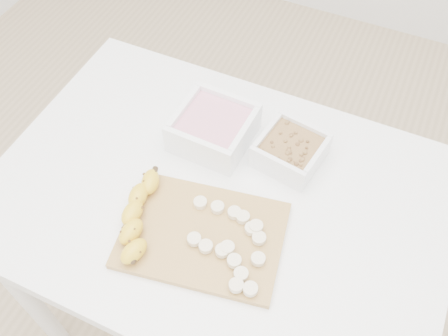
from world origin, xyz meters
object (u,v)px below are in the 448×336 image
at_px(table, 219,217).
at_px(banana, 138,217).
at_px(bowl_granola, 291,150).
at_px(cutting_board, 202,235).
at_px(bowl_yogurt, 214,127).

xyz_separation_m(table, banana, (-0.12, -0.14, 0.13)).
height_order(table, bowl_granola, bowl_granola).
xyz_separation_m(cutting_board, banana, (-0.13, -0.03, 0.03)).
xyz_separation_m(bowl_granola, cutting_board, (-0.09, -0.26, -0.03)).
distance_m(bowl_granola, cutting_board, 0.28).
relative_size(table, bowl_granola, 6.38).
distance_m(bowl_yogurt, banana, 0.28).
relative_size(cutting_board, banana, 1.51).
bearing_deg(cutting_board, bowl_granola, 70.71).
height_order(bowl_granola, cutting_board, bowl_granola).
bearing_deg(table, bowl_granola, 55.58).
bearing_deg(bowl_yogurt, bowl_granola, 5.39).
xyz_separation_m(table, bowl_yogurt, (-0.08, 0.14, 0.14)).
xyz_separation_m(bowl_yogurt, cutting_board, (0.09, -0.25, -0.03)).
distance_m(cutting_board, banana, 0.14).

